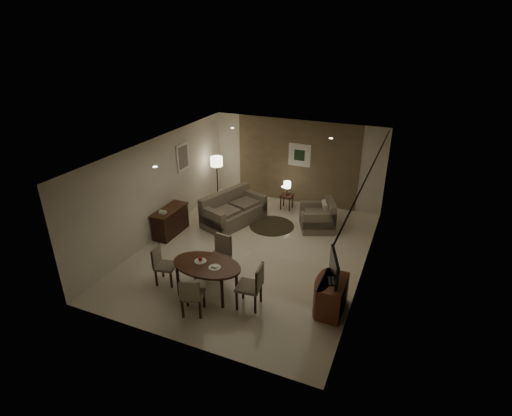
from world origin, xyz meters
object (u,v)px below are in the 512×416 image
at_px(chair_near, 193,295).
at_px(chair_left, 166,266).
at_px(floor_lamp, 217,180).
at_px(sofa, 234,208).
at_px(armchair, 317,215).
at_px(console_desk, 170,221).
at_px(side_table, 287,202).
at_px(dining_table, 208,278).
at_px(chair_far, 218,257).
at_px(tv_cabinet, 332,296).
at_px(chair_right, 249,286).

distance_m(chair_near, chair_left, 1.29).
bearing_deg(floor_lamp, sofa, -45.36).
bearing_deg(armchair, console_desk, -86.11).
bearing_deg(chair_left, side_table, -25.53).
distance_m(dining_table, armchair, 4.10).
relative_size(dining_table, chair_left, 1.74).
relative_size(chair_far, side_table, 2.10).
distance_m(dining_table, sofa, 3.41).
height_order(dining_table, side_table, dining_table).
distance_m(console_desk, chair_near, 3.54).
relative_size(console_desk, armchair, 1.26).
xyz_separation_m(tv_cabinet, dining_table, (-2.62, -0.46, 0.01)).
relative_size(tv_cabinet, armchair, 0.95).
height_order(tv_cabinet, armchair, armchair).
xyz_separation_m(chair_left, side_table, (1.20, 4.81, -0.21)).
bearing_deg(dining_table, armchair, 70.17).
distance_m(chair_right, side_table, 4.92).
relative_size(chair_far, floor_lamp, 0.64).
bearing_deg(floor_lamp, tv_cabinet, -40.08).
relative_size(chair_right, floor_lamp, 0.65).
distance_m(chair_near, armchair, 4.74).
bearing_deg(tv_cabinet, chair_near, -155.53).
bearing_deg(chair_near, chair_far, -100.73).
bearing_deg(chair_far, chair_left, -136.19).
bearing_deg(console_desk, chair_near, -48.79).
relative_size(sofa, floor_lamp, 1.24).
xyz_separation_m(dining_table, chair_right, (1.01, -0.06, 0.13)).
relative_size(chair_near, chair_far, 0.90).
distance_m(chair_right, armchair, 3.94).
xyz_separation_m(chair_left, armchair, (2.43, 3.89, -0.02)).
bearing_deg(console_desk, chair_right, -31.74).
height_order(chair_near, side_table, chair_near).
relative_size(chair_left, chair_right, 0.89).
xyz_separation_m(console_desk, chair_near, (2.33, -2.66, 0.07)).
relative_size(chair_left, floor_lamp, 0.58).
bearing_deg(dining_table, side_table, 88.09).
height_order(chair_near, armchair, chair_near).
distance_m(chair_far, floor_lamp, 4.30).
height_order(tv_cabinet, chair_far, chair_far).
xyz_separation_m(side_table, floor_lamp, (-2.27, -0.34, 0.53)).
xyz_separation_m(tv_cabinet, armchair, (-1.23, 3.39, 0.07)).
bearing_deg(chair_far, console_desk, 156.62).
xyz_separation_m(chair_near, armchair, (1.33, 4.55, -0.02)).
xyz_separation_m(armchair, floor_lamp, (-3.50, 0.59, 0.34)).
bearing_deg(console_desk, sofa, 44.76).
bearing_deg(chair_near, tv_cabinet, -172.76).
height_order(dining_table, chair_left, chair_left).
bearing_deg(dining_table, tv_cabinet, 10.05).
bearing_deg(console_desk, tv_cabinet, -17.05).
xyz_separation_m(chair_right, side_table, (-0.85, 4.84, -0.26)).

